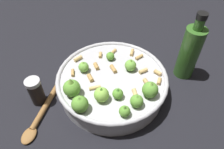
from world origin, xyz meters
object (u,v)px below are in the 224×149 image
at_px(cooking_pan, 112,83).
at_px(pepper_shaker, 36,91).
at_px(olive_oil_bottle, 190,52).
at_px(wooden_spoon, 44,109).

relative_size(cooking_pan, pepper_shaker, 3.64).
bearing_deg(olive_oil_bottle, pepper_shaker, -29.04).
bearing_deg(olive_oil_bottle, cooking_pan, -24.92).
distance_m(olive_oil_bottle, wooden_spoon, 0.48).
distance_m(cooking_pan, olive_oil_bottle, 0.26).
bearing_deg(pepper_shaker, wooden_spoon, 80.17).
bearing_deg(olive_oil_bottle, wooden_spoon, -24.38).
height_order(pepper_shaker, olive_oil_bottle, olive_oil_bottle).
relative_size(cooking_pan, olive_oil_bottle, 1.46).
height_order(cooking_pan, wooden_spoon, cooking_pan).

